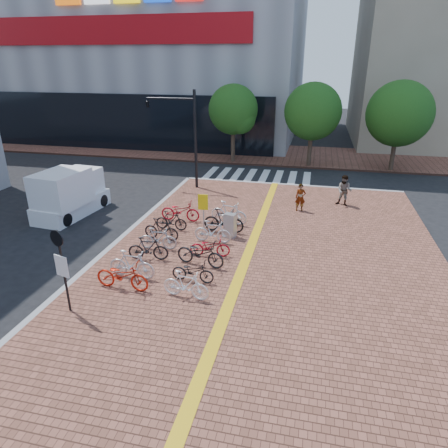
% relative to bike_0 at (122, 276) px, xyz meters
% --- Properties ---
extents(ground, '(120.00, 120.00, 0.00)m').
position_rel_bike_0_xyz_m(ground, '(1.89, 2.33, -0.68)').
color(ground, black).
rests_on(ground, ground).
extents(sidewalk, '(14.00, 34.00, 0.15)m').
position_rel_bike_0_xyz_m(sidewalk, '(4.89, -2.67, -0.60)').
color(sidewalk, brown).
rests_on(sidewalk, ground).
extents(tactile_strip, '(0.40, 34.00, 0.01)m').
position_rel_bike_0_xyz_m(tactile_strip, '(3.89, -2.67, -0.52)').
color(tactile_strip, gold).
rests_on(tactile_strip, sidewalk).
extents(kerb_west, '(0.25, 34.00, 0.15)m').
position_rel_bike_0_xyz_m(kerb_west, '(-2.11, -2.67, -0.60)').
color(kerb_west, gray).
rests_on(kerb_west, ground).
extents(kerb_north, '(14.00, 0.25, 0.15)m').
position_rel_bike_0_xyz_m(kerb_north, '(4.89, 14.33, -0.60)').
color(kerb_north, gray).
rests_on(kerb_north, ground).
extents(far_sidewalk, '(70.00, 8.00, 0.15)m').
position_rel_bike_0_xyz_m(far_sidewalk, '(1.89, 23.33, -0.60)').
color(far_sidewalk, brown).
rests_on(far_sidewalk, ground).
extents(crosswalk, '(7.50, 4.00, 0.01)m').
position_rel_bike_0_xyz_m(crosswalk, '(2.39, 16.33, -0.67)').
color(crosswalk, silver).
rests_on(crosswalk, ground).
extents(street_trees, '(16.20, 4.60, 6.35)m').
position_rel_bike_0_xyz_m(street_trees, '(6.93, 19.79, 3.42)').
color(street_trees, '#38281E').
rests_on(street_trees, far_sidewalk).
extents(bike_0, '(2.03, 0.78, 1.05)m').
position_rel_bike_0_xyz_m(bike_0, '(0.00, 0.00, 0.00)').
color(bike_0, red).
rests_on(bike_0, sidewalk).
extents(bike_1, '(1.84, 0.58, 1.09)m').
position_rel_bike_0_xyz_m(bike_1, '(-0.02, 0.81, 0.02)').
color(bike_1, silver).
rests_on(bike_1, sidewalk).
extents(bike_2, '(1.71, 0.71, 1.00)m').
position_rel_bike_0_xyz_m(bike_2, '(0.01, 2.30, -0.03)').
color(bike_2, black).
rests_on(bike_2, sidewalk).
extents(bike_3, '(1.68, 0.64, 0.98)m').
position_rel_bike_0_xyz_m(bike_3, '(0.03, 3.31, -0.03)').
color(bike_3, silver).
rests_on(bike_3, sidewalk).
extents(bike_4, '(1.72, 0.63, 1.01)m').
position_rel_bike_0_xyz_m(bike_4, '(-0.19, 4.27, -0.02)').
color(bike_4, black).
rests_on(bike_4, sidewalk).
extents(bike_5, '(1.56, 0.46, 0.93)m').
position_rel_bike_0_xyz_m(bike_5, '(-0.15, 5.46, -0.06)').
color(bike_5, black).
rests_on(bike_5, sidewalk).
extents(bike_6, '(2.00, 0.76, 1.04)m').
position_rel_bike_0_xyz_m(bike_6, '(-0.10, 6.67, -0.00)').
color(bike_6, '#AB0C1C').
rests_on(bike_6, sidewalk).
extents(bike_7, '(1.73, 0.66, 1.01)m').
position_rel_bike_0_xyz_m(bike_7, '(2.38, -0.07, -0.02)').
color(bike_7, white).
rests_on(bike_7, sidewalk).
extents(bike_8, '(1.61, 0.60, 0.84)m').
position_rel_bike_0_xyz_m(bike_8, '(2.28, 1.04, -0.11)').
color(bike_8, black).
rests_on(bike_8, sidewalk).
extents(bike_9, '(2.11, 1.03, 1.06)m').
position_rel_bike_0_xyz_m(bike_9, '(2.21, 2.31, 0.00)').
color(bike_9, black).
rests_on(bike_9, sidewalk).
extents(bike_10, '(1.73, 0.84, 0.87)m').
position_rel_bike_0_xyz_m(bike_10, '(2.37, 3.16, -0.09)').
color(bike_10, '#A20B1A').
rests_on(bike_10, sidewalk).
extents(bike_11, '(1.71, 0.54, 1.02)m').
position_rel_bike_0_xyz_m(bike_11, '(2.14, 4.52, -0.02)').
color(bike_11, silver).
rests_on(bike_11, sidewalk).
extents(bike_12, '(1.94, 0.59, 1.16)m').
position_rel_bike_0_xyz_m(bike_12, '(2.36, 5.75, 0.05)').
color(bike_12, black).
rests_on(bike_12, sidewalk).
extents(bike_13, '(1.97, 0.88, 1.14)m').
position_rel_bike_0_xyz_m(bike_13, '(2.37, 6.84, 0.05)').
color(bike_13, white).
rests_on(bike_13, sidewalk).
extents(pedestrian_a, '(0.59, 0.43, 1.50)m').
position_rel_bike_0_xyz_m(pedestrian_a, '(5.73, 9.49, 0.22)').
color(pedestrian_a, gray).
rests_on(pedestrian_a, sidewalk).
extents(pedestrian_b, '(1.00, 0.89, 1.73)m').
position_rel_bike_0_xyz_m(pedestrian_b, '(8.06, 10.91, 0.34)').
color(pedestrian_b, '#464E59').
rests_on(pedestrian_b, sidewalk).
extents(utility_box, '(0.59, 0.49, 1.12)m').
position_rel_bike_0_xyz_m(utility_box, '(2.77, 5.27, 0.04)').
color(utility_box, '#ABABAF').
rests_on(utility_box, sidewalk).
extents(yellow_sign, '(0.48, 0.13, 1.75)m').
position_rel_bike_0_xyz_m(yellow_sign, '(1.33, 5.90, 0.69)').
color(yellow_sign, '#B7B7BC').
rests_on(yellow_sign, sidewalk).
extents(notice_sign, '(0.52, 0.19, 2.87)m').
position_rel_bike_0_xyz_m(notice_sign, '(-1.09, -1.66, 1.29)').
color(notice_sign, black).
rests_on(notice_sign, sidewalk).
extents(traffic_light_pole, '(3.21, 1.24, 5.98)m').
position_rel_bike_0_xyz_m(traffic_light_pole, '(-2.32, 12.40, 3.60)').
color(traffic_light_pole, black).
rests_on(traffic_light_pole, sidewalk).
extents(box_truck, '(2.33, 4.54, 2.53)m').
position_rel_bike_0_xyz_m(box_truck, '(-6.22, 6.58, 0.51)').
color(box_truck, white).
rests_on(box_truck, ground).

